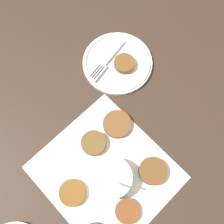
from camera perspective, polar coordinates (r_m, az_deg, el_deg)
name	(u,v)px	position (r m, az deg, el deg)	size (l,w,h in m)	color
ground_plane	(105,181)	(0.73, -1.51, -14.73)	(4.00, 4.00, 0.00)	#38281E
napkin	(106,172)	(0.73, -1.37, -12.96)	(0.40, 0.38, 0.00)	white
sauce_bowl	(112,178)	(0.71, -0.06, -14.13)	(0.12, 0.11, 0.10)	white
fritter_0	(153,171)	(0.73, 8.82, -12.57)	(0.07, 0.07, 0.02)	brown
fritter_1	(94,143)	(0.74, -4.04, -6.76)	(0.07, 0.07, 0.02)	brown
fritter_3	(117,124)	(0.75, 1.11, -2.64)	(0.08, 0.08, 0.01)	brown
fritter_4	(72,193)	(0.73, -8.60, -16.99)	(0.07, 0.07, 0.01)	brown
fritter_5	(127,211)	(0.72, 3.36, -20.75)	(0.06, 0.06, 0.01)	brown
serving_plate	(117,62)	(0.83, 1.20, 10.75)	(0.22, 0.22, 0.02)	white
fritter_on_plate	(124,63)	(0.81, 2.70, 10.55)	(0.06, 0.06, 0.01)	brown
fork	(104,64)	(0.82, -1.78, 10.40)	(0.08, 0.17, 0.00)	silver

